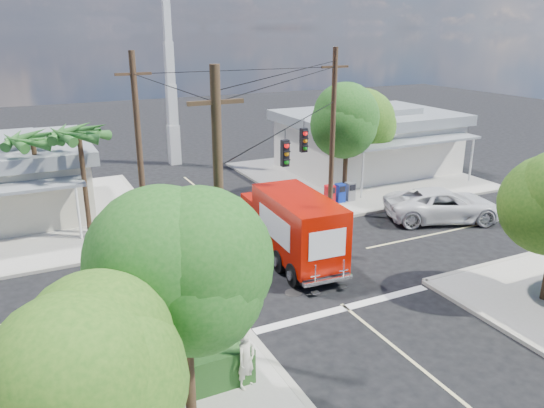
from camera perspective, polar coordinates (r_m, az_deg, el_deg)
ground at (r=23.56m, az=2.14°, el=-6.47°), size 120.00×120.00×0.00m
sidewalk_ne at (r=37.70m, az=9.00°, el=3.04°), size 14.12×14.12×0.14m
sidewalk_nw at (r=31.30m, az=-25.91°, el=-1.85°), size 14.12×14.12×0.14m
road_markings at (r=22.40m, az=3.93°, el=-7.87°), size 32.00×32.00×0.01m
building_ne at (r=38.97m, az=10.23°, el=6.87°), size 11.80×10.20×4.50m
radio_tower at (r=40.48m, az=-10.82°, el=12.03°), size 0.80×0.80×17.00m
tree_sw_front at (r=12.97m, az=-9.41°, el=-7.29°), size 3.88×3.78×6.03m
tree_sw_back at (r=10.66m, az=-18.63°, el=-16.98°), size 3.56×3.42×5.41m
tree_ne_front at (r=31.34m, az=8.16°, el=8.77°), size 4.21×4.14×6.66m
tree_ne_back at (r=34.68m, az=9.69°, el=8.64°), size 3.77×3.66×5.82m
palm_nw_front at (r=26.90m, az=-20.04°, el=6.88°), size 3.01×3.08×5.59m
palm_nw_back at (r=28.32m, az=-24.34°, el=6.12°), size 3.01×3.08×5.19m
utility_poles at (r=22.76m, az=-3.16°, el=5.08°), size 12.00×10.68×9.00m
picket_fence at (r=16.29m, az=-13.65°, el=-16.67°), size 5.94×0.06×1.00m
hedge_sw at (r=15.61m, az=-13.71°, el=-18.36°), size 6.20×1.20×1.10m
vending_boxes at (r=31.44m, az=7.32°, el=1.19°), size 1.90×0.50×1.10m
delivery_truck at (r=23.46m, az=2.12°, el=-2.36°), size 2.67×7.36×3.13m
parked_car at (r=29.99m, az=17.96°, el=-0.08°), size 6.83×4.95×1.73m
pedestrian at (r=15.57m, az=-2.80°, el=-16.37°), size 0.77×0.67×1.78m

